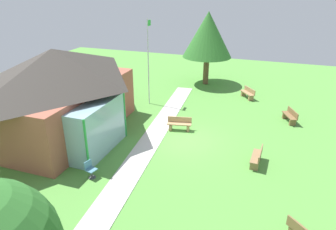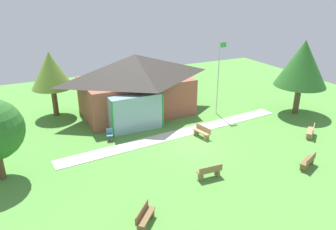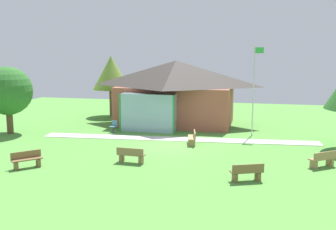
{
  "view_description": "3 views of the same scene",
  "coord_description": "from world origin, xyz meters",
  "views": [
    {
      "loc": [
        -15.4,
        -4.32,
        8.58
      ],
      "look_at": [
        0.08,
        1.08,
        1.44
      ],
      "focal_mm": 32.8,
      "sensor_mm": 36.0,
      "label": 1
    },
    {
      "loc": [
        -10.63,
        -17.86,
        10.51
      ],
      "look_at": [
        -0.66,
        2.57,
        1.42
      ],
      "focal_mm": 35.04,
      "sensor_mm": 36.0,
      "label": 2
    },
    {
      "loc": [
        5.16,
        -23.33,
        5.85
      ],
      "look_at": [
        -0.89,
        2.96,
        1.46
      ],
      "focal_mm": 41.88,
      "sensor_mm": 36.0,
      "label": 3
    }
  ],
  "objects": [
    {
      "name": "bench_front_left",
      "position": [
        -6.15,
        -6.19,
        0.4
      ],
      "size": [
        1.36,
        1.39,
        0.84
      ],
      "rotation": [
        0.0,
        0.0,
        3.95
      ],
      "color": "brown",
      "rests_on": "ground_plane"
    },
    {
      "name": "ground_plane",
      "position": [
        0.0,
        0.0,
        0.0
      ],
      "size": [
        44.0,
        44.0,
        0.0
      ],
      "primitive_type": "plane",
      "color": "#54933D"
    },
    {
      "name": "pavilion",
      "position": [
        -1.36,
        7.4,
        2.68
      ],
      "size": [
        9.92,
        7.4,
        5.14
      ],
      "color": "#A35642",
      "rests_on": "ground_plane"
    },
    {
      "name": "bench_front_center",
      "position": [
        -1.27,
        -4.17,
        0.4
      ],
      "size": [
        1.52,
        0.52,
        0.84
      ],
      "rotation": [
        0.0,
        0.0,
        6.23
      ],
      "color": "olive",
      "rests_on": "ground_plane"
    },
    {
      "name": "bench_front_right",
      "position": [
        4.81,
        -5.84,
        0.4
      ],
      "size": [
        1.55,
        0.99,
        0.84
      ],
      "rotation": [
        0.0,
        0.0,
        0.4
      ],
      "color": "brown",
      "rests_on": "ground_plane"
    },
    {
      "name": "footpath",
      "position": [
        0.0,
        1.96,
        0.01
      ],
      "size": [
        18.63,
        2.78,
        0.03
      ],
      "primitive_type": "cube",
      "rotation": [
        0.0,
        0.0,
        0.08
      ],
      "color": "#BCB7B2",
      "rests_on": "ground_plane"
    },
    {
      "name": "bench_lawn_far_right",
      "position": [
        8.52,
        -2.73,
        0.4
      ],
      "size": [
        1.46,
        1.26,
        0.84
      ],
      "rotation": [
        0.0,
        0.0,
        0.65
      ],
      "color": "#9E7A51",
      "rests_on": "ground_plane"
    },
    {
      "name": "bench_rear_near_path",
      "position": [
        1.22,
        0.72,
        0.4
      ],
      "size": [
        0.74,
        1.56,
        0.84
      ],
      "rotation": [
        0.0,
        0.0,
        1.78
      ],
      "color": "#9E7A51",
      "rests_on": "ground_plane"
    },
    {
      "name": "flagpole",
      "position": [
        4.9,
        4.27,
        3.44
      ],
      "size": [
        0.64,
        0.08,
        6.28
      ],
      "color": "silver",
      "rests_on": "ground_plane"
    },
    {
      "name": "tree_behind_pavilion_left",
      "position": [
        -7.75,
        9.98,
        3.93
      ],
      "size": [
        3.36,
        3.36,
        5.48
      ],
      "color": "brown",
      "rests_on": "ground_plane"
    },
    {
      "name": "patio_chair_west",
      "position": [
        -5.03,
        3.19,
        0.42
      ],
      "size": [
        0.54,
        0.54,
        0.86
      ],
      "rotation": [
        0.0,
        0.0,
        2.88
      ],
      "color": "teal",
      "rests_on": "ground_plane"
    },
    {
      "name": "tree_east_hedge",
      "position": [
        11.16,
        1.33,
        4.39
      ],
      "size": [
        4.28,
        4.28,
        6.34
      ],
      "color": "brown",
      "rests_on": "ground_plane"
    }
  ]
}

